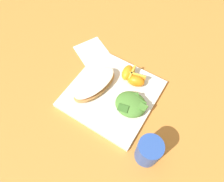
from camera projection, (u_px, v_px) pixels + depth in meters
The scene contains 8 objects.
ground at pixel (112, 95), 0.70m from camera, with size 3.00×3.00×0.00m, color #C67A33.
white_plate at pixel (112, 94), 0.69m from camera, with size 0.28×0.28×0.02m, color white.
cheesy_pizza_bread at pixel (95, 85), 0.68m from camera, with size 0.12×0.18×0.04m.
green_salad_pile at pixel (131, 104), 0.64m from camera, with size 0.10×0.09×0.04m.
orange_wedge_front at pixel (136, 81), 0.68m from camera, with size 0.07×0.05×0.04m.
orange_wedge_middle at pixel (128, 73), 0.70m from camera, with size 0.05×0.06×0.04m.
paper_napkin at pixel (92, 51), 0.80m from camera, with size 0.11×0.11×0.00m, color white.
drinking_blue_cup at pixel (148, 151), 0.55m from camera, with size 0.07×0.07×0.10m, color #284CA3.
Camera 1 is at (-0.18, 0.29, 0.61)m, focal length 32.61 mm.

